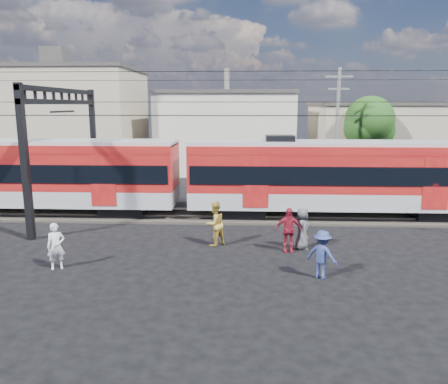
{
  "coord_description": "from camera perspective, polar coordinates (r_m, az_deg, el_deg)",
  "views": [
    {
      "loc": [
        -0.28,
        -15.27,
        6.05
      ],
      "look_at": [
        -1.23,
        5.0,
        1.99
      ],
      "focal_mm": 35.0,
      "sensor_mm": 36.0,
      "label": 1
    }
  ],
  "objects": [
    {
      "name": "ground",
      "position": [
        16.43,
        3.52,
        -10.33
      ],
      "size": [
        120.0,
        120.0,
        0.0
      ],
      "primitive_type": "plane",
      "color": "black",
      "rests_on": "ground"
    },
    {
      "name": "track_bed",
      "position": [
        24.03,
        3.26,
        -3.15
      ],
      "size": [
        70.0,
        3.4,
        0.12
      ],
      "primitive_type": "cube",
      "color": "#2D2823",
      "rests_on": "ground"
    },
    {
      "name": "rail_near",
      "position": [
        23.27,
        3.28,
        -3.32
      ],
      "size": [
        70.0,
        0.12,
        0.12
      ],
      "primitive_type": "cube",
      "color": "#59544C",
      "rests_on": "track_bed"
    },
    {
      "name": "rail_far",
      "position": [
        24.73,
        3.25,
        -2.44
      ],
      "size": [
        70.0,
        0.12,
        0.12
      ],
      "primitive_type": "cube",
      "color": "#59544C",
      "rests_on": "track_bed"
    },
    {
      "name": "commuter_train",
      "position": [
        24.14,
        15.3,
        2.21
      ],
      "size": [
        50.3,
        3.08,
        4.17
      ],
      "color": "black",
      "rests_on": "ground"
    },
    {
      "name": "catenary",
      "position": [
        24.74,
        -17.3,
        8.69
      ],
      "size": [
        70.0,
        9.3,
        7.52
      ],
      "color": "black",
      "rests_on": "ground"
    },
    {
      "name": "building_west",
      "position": [
        42.7,
        -20.63,
        8.73
      ],
      "size": [
        14.28,
        10.2,
        9.3
      ],
      "color": "tan",
      "rests_on": "ground"
    },
    {
      "name": "building_midwest",
      "position": [
        42.37,
        0.35,
        8.07
      ],
      "size": [
        12.24,
        12.24,
        7.3
      ],
      "color": "beige",
      "rests_on": "ground"
    },
    {
      "name": "building_mideast",
      "position": [
        41.88,
        22.75,
        6.48
      ],
      "size": [
        16.32,
        10.2,
        6.3
      ],
      "color": "tan",
      "rests_on": "ground"
    },
    {
      "name": "utility_pole_mid",
      "position": [
        30.95,
        14.53,
        8.14
      ],
      "size": [
        1.8,
        0.24,
        8.5
      ],
      "color": "slate",
      "rests_on": "ground"
    },
    {
      "name": "tree_near",
      "position": [
        34.71,
        18.71,
        8.43
      ],
      "size": [
        3.82,
        3.64,
        6.72
      ],
      "color": "#382619",
      "rests_on": "ground"
    },
    {
      "name": "pedestrian_a",
      "position": [
        17.55,
        -21.1,
        -6.62
      ],
      "size": [
        0.76,
        0.66,
        1.76
      ],
      "primitive_type": "imported",
      "rotation": [
        0.0,
        0.0,
        0.45
      ],
      "color": "silver",
      "rests_on": "ground"
    },
    {
      "name": "pedestrian_b",
      "position": [
        19.02,
        -1.21,
        -4.16
      ],
      "size": [
        1.2,
        1.19,
        1.96
      ],
      "primitive_type": "imported",
      "rotation": [
        0.0,
        0.0,
        3.89
      ],
      "color": "gold",
      "rests_on": "ground"
    },
    {
      "name": "pedestrian_c",
      "position": [
        15.91,
        12.68,
        -7.98
      ],
      "size": [
        1.3,
        1.16,
        1.74
      ],
      "primitive_type": "imported",
      "rotation": [
        0.0,
        0.0,
        2.56
      ],
      "color": "navy",
      "rests_on": "ground"
    },
    {
      "name": "pedestrian_d",
      "position": [
        18.41,
        8.38,
        -4.92
      ],
      "size": [
        1.12,
        0.49,
        1.89
      ],
      "primitive_type": "imported",
      "rotation": [
        0.0,
        0.0,
        0.02
      ],
      "color": "maroon",
      "rests_on": "ground"
    },
    {
      "name": "pedestrian_e",
      "position": [
        18.85,
        10.17,
        -4.75
      ],
      "size": [
        0.7,
        0.95,
        1.79
      ],
      "primitive_type": "imported",
      "rotation": [
        0.0,
        0.0,
        1.73
      ],
      "color": "#4C4B51",
      "rests_on": "ground"
    }
  ]
}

